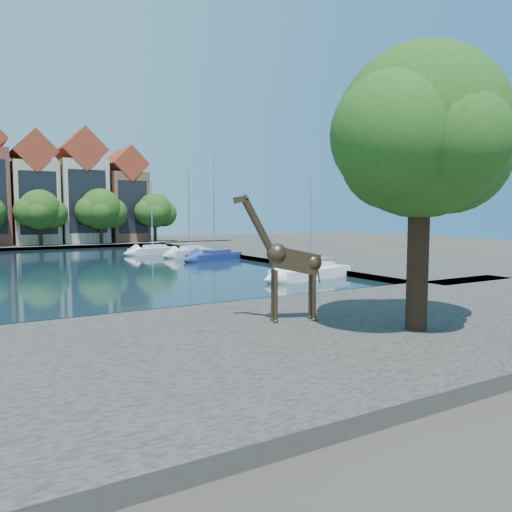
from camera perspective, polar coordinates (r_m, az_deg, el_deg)
The scene contains 17 objects.
ground at distance 23.65m, azimuth -12.16°, elevation -7.17°, with size 160.00×160.00×0.00m, color #38332B.
water_basin at distance 46.79m, azimuth -21.57°, elevation -1.37°, with size 38.00×50.00×0.08m, color black.
near_quay at distance 17.28m, azimuth -4.63°, elevation -10.77°, with size 50.00×14.00×0.50m, color #4F4A44.
far_quay at distance 78.44m, azimuth -25.31°, elevation 1.09°, with size 60.00×16.00×0.50m, color #4F4A44.
right_quay at distance 56.36m, azimuth 4.38°, elevation 0.21°, with size 14.00×52.00×0.50m, color #4F4A44.
plane_tree at distance 19.93m, azimuth 18.60°, elevation 12.61°, with size 8.32×6.40×10.62m.
townhouse_east_inner at distance 78.54m, azimuth -24.05°, elevation 6.60°, with size 5.94×9.18×15.79m.
townhouse_east_mid at distance 79.59m, azimuth -19.38°, elevation 7.00°, with size 6.43×9.18×16.65m.
townhouse_east_end at distance 81.09m, azimuth -14.83°, elevation 6.37°, with size 5.44×9.18×14.43m.
far_tree_mid_east at distance 73.05m, azimuth -23.40°, elevation 4.74°, with size 7.02×5.40×7.52m.
far_tree_east at distance 74.51m, azimuth -17.26°, elevation 5.00°, with size 7.54×5.80×7.84m.
far_tree_far_east at distance 76.77m, azimuth -11.43°, elevation 5.00°, with size 6.76×5.20×7.36m.
giraffe_statue at distance 20.29m, azimuth 3.70°, elevation -0.45°, with size 3.52×1.41×5.12m.
sailboat_right_a at distance 37.28m, azimuth 6.26°, elevation -1.60°, with size 6.99×3.63×10.47m.
sailboat_right_b at distance 51.19m, azimuth -4.77°, elevation 0.17°, with size 6.53×4.20×10.79m.
sailboat_right_c at distance 56.04m, azimuth -7.62°, elevation 0.59°, with size 5.94×3.88×9.33m.
sailboat_right_d at distance 59.66m, azimuth -11.75°, elevation 0.77°, with size 5.93×3.64×8.58m.
Camera 1 is at (-7.28, -21.96, 4.94)m, focal length 35.00 mm.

